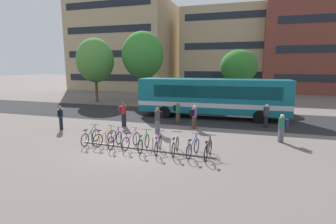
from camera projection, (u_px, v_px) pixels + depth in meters
name	position (u px, v px, depth m)	size (l,w,h in m)	color
ground	(132.00, 149.00, 13.28)	(200.00, 200.00, 0.00)	#6B605B
bus_lane_asphalt	(179.00, 116.00, 22.20)	(80.00, 7.20, 0.01)	#232326
city_bus	(211.00, 96.00, 21.09)	(12.09, 2.87, 3.20)	#0F6070
bike_rack	(145.00, 148.00, 13.10)	(7.39, 0.51, 0.70)	#47474C
parked_bicycle_green_0	(90.00, 137.00, 14.12)	(0.52, 1.72, 0.99)	black
parked_bicycle_orange_1	(105.00, 138.00, 13.96)	(0.65, 1.67, 0.99)	black
parked_bicycle_purple_2	(115.00, 140.00, 13.57)	(0.52, 1.72, 0.99)	black
parked_bicycle_purple_3	(131.00, 141.00, 13.43)	(0.52, 1.71, 0.99)	black
parked_bicycle_green_4	(144.00, 143.00, 12.99)	(0.52, 1.72, 0.99)	black
parked_bicycle_purple_5	(158.00, 145.00, 12.70)	(0.52, 1.71, 0.99)	black
parked_bicycle_white_6	(175.00, 146.00, 12.54)	(0.52, 1.72, 0.99)	black
parked_bicycle_blue_7	(193.00, 148.00, 12.24)	(0.52, 1.71, 0.99)	black
parked_bicycle_black_8	(208.00, 150.00, 11.97)	(0.52, 1.72, 0.99)	black
commuter_navy_pack_0	(282.00, 126.00, 14.37)	(0.59, 0.45, 1.60)	#565660
commuter_black_pack_1	(178.00, 111.00, 19.17)	(0.59, 0.47, 1.62)	#47382D
commuter_red_pack_2	(266.00, 114.00, 17.78)	(0.39, 0.56, 1.67)	black
commuter_black_pack_3	(61.00, 116.00, 17.21)	(0.54, 0.60, 1.62)	black
commuter_black_pack_4	(194.00, 115.00, 17.45)	(0.50, 0.60, 1.63)	#47382D
commuter_black_pack_5	(158.00, 118.00, 16.26)	(0.45, 0.59, 1.68)	#565660
commuter_maroon_pack_6	(123.00, 113.00, 18.09)	(0.54, 0.36, 1.70)	black
street_tree_0	(143.00, 55.00, 30.19)	(4.91, 4.91, 8.26)	brown
street_tree_1	(239.00, 67.00, 27.30)	(3.90, 3.90, 5.98)	brown
street_tree_2	(95.00, 60.00, 30.10)	(4.35, 4.35, 7.48)	brown
building_left_wing	(126.00, 47.00, 48.48)	(17.37, 13.44, 15.63)	tan
building_centre_block	(231.00, 51.00, 47.66)	(16.81, 12.52, 14.12)	tan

